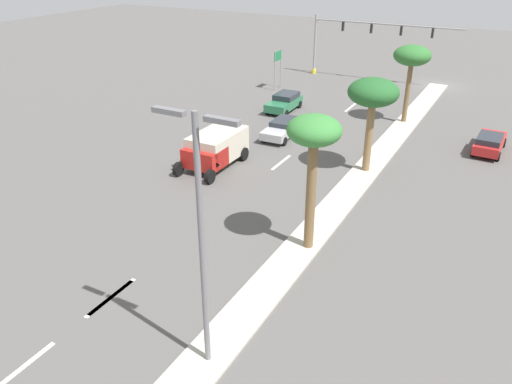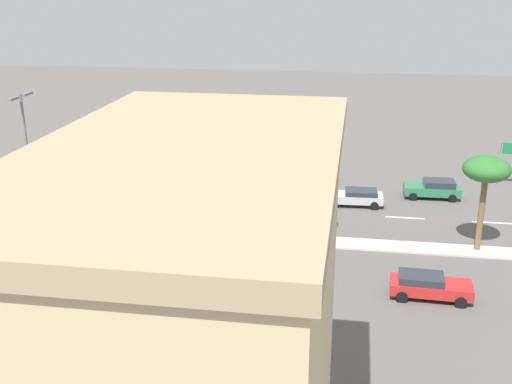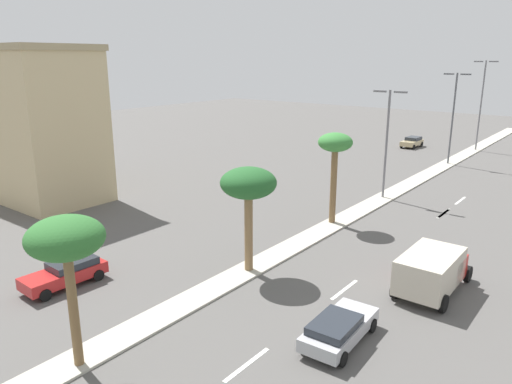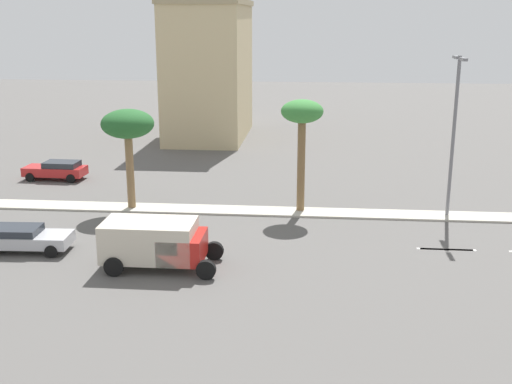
{
  "view_description": "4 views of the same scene",
  "coord_description": "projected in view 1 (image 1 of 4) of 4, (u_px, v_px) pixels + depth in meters",
  "views": [
    {
      "loc": [
        -8.13,
        55.25,
        13.62
      ],
      "look_at": [
        3.38,
        33.91,
        1.59
      ],
      "focal_mm": 35.74,
      "sensor_mm": 36.0,
      "label": 1
    },
    {
      "loc": [
        -38.59,
        21.94,
        16.67
      ],
      "look_at": [
        -0.72,
        28.04,
        3.56
      ],
      "focal_mm": 44.18,
      "sensor_mm": 36.0,
      "label": 2
    },
    {
      "loc": [
        16.25,
        4.81,
        11.96
      ],
      "look_at": [
        -2.43,
        28.86,
        3.48
      ],
      "focal_mm": 34.12,
      "sensor_mm": 36.0,
      "label": 3
    },
    {
      "loc": [
        36.74,
        36.04,
        11.42
      ],
      "look_at": [
        1.81,
        32.82,
        1.76
      ],
      "focal_mm": 44.78,
      "sensor_mm": 36.0,
      "label": 4
    }
  ],
  "objects": [
    {
      "name": "ground_plane",
      "position": [
        278.0,
        275.0,
        23.04
      ],
      "size": [
        160.0,
        160.0,
        0.0
      ],
      "primitive_type": "plane",
      "color": "#565451"
    },
    {
      "name": "lane_stripe_right",
      "position": [
        376.0,
        88.0,
        52.27
      ],
      "size": [
        0.2,
        2.8,
        0.01
      ],
      "primitive_type": "cube",
      "color": "silver",
      "rests_on": "ground"
    },
    {
      "name": "lane_stripe_front",
      "position": [
        351.0,
        107.0,
        46.07
      ],
      "size": [
        0.2,
        2.8,
        0.01
      ],
      "primitive_type": "cube",
      "color": "silver",
      "rests_on": "ground"
    },
    {
      "name": "lane_stripe_outboard",
      "position": [
        326.0,
        127.0,
        41.23
      ],
      "size": [
        0.2,
        2.8,
        0.01
      ],
      "primitive_type": "cube",
      "color": "silver",
      "rests_on": "ground"
    },
    {
      "name": "lane_stripe_far",
      "position": [
        281.0,
        162.0,
        34.7
      ],
      "size": [
        0.2,
        2.8,
        0.01
      ],
      "primitive_type": "cube",
      "color": "silver",
      "rests_on": "ground"
    },
    {
      "name": "lane_stripe_rear",
      "position": [
        110.0,
        298.0,
        21.55
      ],
      "size": [
        0.2,
        2.8,
        0.01
      ],
      "primitive_type": "cube",
      "color": "silver",
      "rests_on": "ground"
    },
    {
      "name": "lane_stripe_left",
      "position": [
        112.0,
        296.0,
        21.67
      ],
      "size": [
        0.2,
        2.8,
        0.01
      ],
      "primitive_type": "cube",
      "color": "silver",
      "rests_on": "ground"
    },
    {
      "name": "lane_stripe_mid",
      "position": [
        23.0,
        367.0,
        18.07
      ],
      "size": [
        0.2,
        2.8,
        0.01
      ],
      "primitive_type": "cube",
      "color": "silver",
      "rests_on": "ground"
    },
    {
      "name": "traffic_signal_gantry",
      "position": [
        353.0,
        38.0,
        54.12
      ],
      "size": [
        15.74,
        0.53,
        6.38
      ],
      "color": "gray",
      "rests_on": "ground"
    },
    {
      "name": "directional_road_sign",
      "position": [
        278.0,
        62.0,
        50.61
      ],
      "size": [
        0.1,
        1.49,
        3.78
      ],
      "color": "gray",
      "rests_on": "ground"
    },
    {
      "name": "palm_tree_front",
      "position": [
        412.0,
        57.0,
        39.92
      ],
      "size": [
        2.92,
        2.92,
        6.18
      ],
      "color": "brown",
      "rests_on": "median_curb"
    },
    {
      "name": "palm_tree_leading",
      "position": [
        373.0,
        95.0,
        31.11
      ],
      "size": [
        3.15,
        3.15,
        6.03
      ],
      "color": "olive",
      "rests_on": "median_curb"
    },
    {
      "name": "palm_tree_rear",
      "position": [
        314.0,
        139.0,
        22.56
      ],
      "size": [
        2.48,
        2.48,
        6.67
      ],
      "color": "brown",
      "rests_on": "median_curb"
    },
    {
      "name": "street_lamp_near",
      "position": [
        201.0,
        228.0,
        15.89
      ],
      "size": [
        2.9,
        0.24,
        9.22
      ],
      "color": "slate",
      "rests_on": "median_curb"
    },
    {
      "name": "sedan_red_center",
      "position": [
        490.0,
        142.0,
        36.09
      ],
      "size": [
        2.0,
        4.43,
        1.35
      ],
      "color": "red",
      "rests_on": "ground"
    },
    {
      "name": "sedan_silver_rear",
      "position": [
        283.0,
        128.0,
        38.94
      ],
      "size": [
        2.1,
        4.48,
        1.26
      ],
      "color": "#B2B2B7",
      "rests_on": "ground"
    },
    {
      "name": "sedan_green_left",
      "position": [
        284.0,
        102.0,
        44.89
      ],
      "size": [
        2.1,
        4.36,
        1.47
      ],
      "color": "#287047",
      "rests_on": "ground"
    },
    {
      "name": "box_truck",
      "position": [
        214.0,
        148.0,
        33.64
      ],
      "size": [
        2.7,
        5.45,
        2.25
      ],
      "color": "#B21E19",
      "rests_on": "ground"
    }
  ]
}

